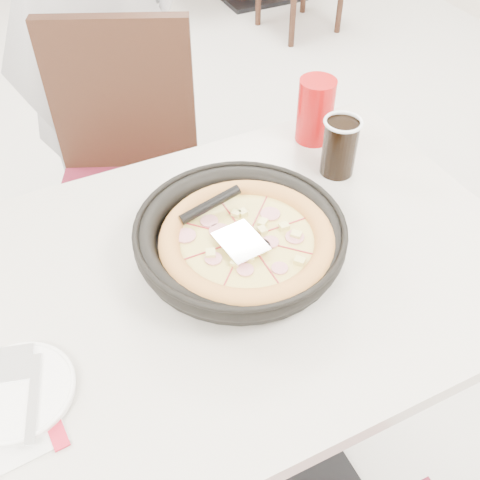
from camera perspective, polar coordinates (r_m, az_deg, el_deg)
name	(u,v)px	position (r m, az deg, el deg)	size (l,w,h in m)	color
floor	(93,379)	(1.89, -14.70, -13.53)	(7.00, 7.00, 0.00)	silver
main_table	(226,372)	(1.40, -1.42, -13.28)	(1.20, 0.80, 0.75)	beige
chair_far	(127,201)	(1.70, -11.45, 3.86)	(0.42, 0.42, 0.95)	black
trivet	(225,272)	(1.07, -1.52, -3.29)	(0.12, 0.12, 0.04)	black
pizza_pan	(240,243)	(1.09, 0.00, -0.30)	(0.39, 0.39, 0.01)	black
pizza	(247,246)	(1.06, 0.69, -0.64)	(0.30, 0.30, 0.02)	#CF883A
pizza_server	(241,241)	(1.02, 0.09, -0.14)	(0.07, 0.09, 0.00)	white
side_plate	(18,392)	(1.00, -21.66, -14.15)	(0.18, 0.18, 0.01)	white
fork	(34,397)	(0.97, -20.23, -14.73)	(0.02, 0.16, 0.00)	white
cola_glass	(339,148)	(1.31, 10.07, 9.15)	(0.08, 0.08, 0.13)	black
red_cup	(315,111)	(1.41, 7.66, 12.91)	(0.09, 0.09, 0.16)	#A80C0D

